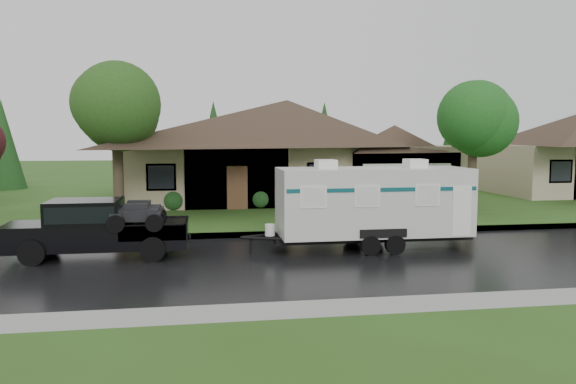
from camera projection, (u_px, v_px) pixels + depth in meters
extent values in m
plane|color=#2C5119|center=(293.00, 248.00, 18.67)|extent=(140.00, 140.00, 0.00)
cube|color=black|center=(304.00, 261.00, 16.71)|extent=(140.00, 8.00, 0.01)
cube|color=gray|center=(283.00, 234.00, 20.88)|extent=(140.00, 0.50, 0.15)
cube|color=#2C5119|center=(251.00, 197.00, 33.40)|extent=(140.00, 26.00, 0.15)
cube|color=#9B8969|center=(287.00, 171.00, 32.58)|extent=(18.00, 10.00, 3.00)
pyramid|color=#32241B|center=(287.00, 100.00, 32.17)|extent=(19.44, 10.80, 2.60)
cube|color=#9B8969|center=(394.00, 177.00, 30.49)|extent=(5.76, 4.00, 2.70)
cylinder|color=#382B1E|center=(119.00, 185.00, 23.79)|extent=(0.44, 0.44, 2.97)
sphere|color=#2E5D1E|center=(116.00, 108.00, 23.46)|extent=(4.10, 4.10, 4.10)
cylinder|color=#382B1E|center=(472.00, 183.00, 26.35)|extent=(0.42, 0.42, 2.68)
sphere|color=#246A22|center=(474.00, 120.00, 26.06)|extent=(3.70, 3.70, 3.70)
sphere|color=#143814|center=(173.00, 199.00, 27.08)|extent=(1.00, 1.00, 1.00)
sphere|color=#143814|center=(260.00, 198.00, 27.73)|extent=(1.00, 1.00, 1.00)
sphere|color=#143814|center=(342.00, 196.00, 28.39)|extent=(1.00, 1.00, 1.00)
sphere|color=#143814|center=(421.00, 195.00, 29.04)|extent=(1.00, 1.00, 1.00)
cube|color=black|center=(98.00, 235.00, 17.11)|extent=(5.32, 1.77, 0.76)
cube|color=black|center=(30.00, 229.00, 16.78)|extent=(1.42, 1.73, 0.31)
cube|color=black|center=(85.00, 213.00, 16.98)|extent=(2.13, 1.67, 0.80)
cube|color=black|center=(85.00, 212.00, 16.98)|extent=(1.95, 1.70, 0.49)
cube|color=black|center=(155.00, 228.00, 17.35)|extent=(1.95, 1.69, 0.05)
cylinder|color=black|center=(32.00, 253.00, 16.02)|extent=(0.75, 0.28, 0.75)
cylinder|color=black|center=(48.00, 242.00, 17.73)|extent=(0.75, 0.28, 0.75)
cylinder|color=black|center=(153.00, 249.00, 16.55)|extent=(0.75, 0.28, 0.75)
cylinder|color=black|center=(157.00, 239.00, 18.26)|extent=(0.75, 0.28, 0.75)
cube|color=beige|center=(373.00, 201.00, 18.38)|extent=(6.21, 2.13, 2.17)
cube|color=black|center=(373.00, 238.00, 18.50)|extent=(6.57, 1.06, 0.12)
cube|color=#0B454E|center=(373.00, 187.00, 18.33)|extent=(6.09, 2.15, 0.12)
cube|color=white|center=(326.00, 164.00, 18.00)|extent=(0.62, 0.71, 0.28)
cube|color=white|center=(415.00, 163.00, 18.47)|extent=(0.62, 0.71, 0.28)
cylinder|color=black|center=(370.00, 246.00, 17.41)|extent=(0.62, 0.21, 0.62)
cylinder|color=black|center=(352.00, 234.00, 19.47)|extent=(0.62, 0.21, 0.62)
cylinder|color=black|center=(395.00, 245.00, 17.54)|extent=(0.62, 0.21, 0.62)
cylinder|color=black|center=(374.00, 233.00, 19.59)|extent=(0.62, 0.21, 0.62)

